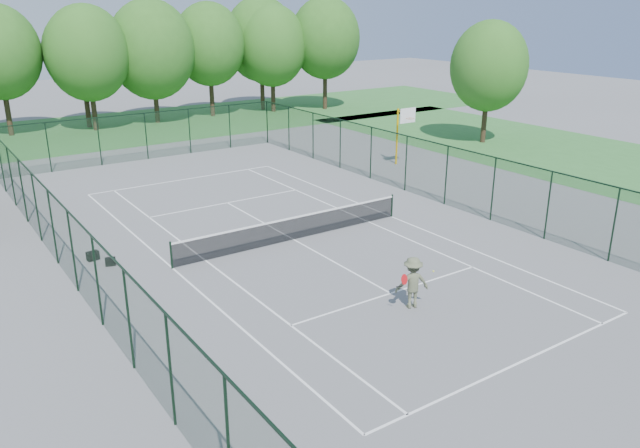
% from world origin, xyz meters
% --- Properties ---
extents(ground, '(140.00, 140.00, 0.00)m').
position_xyz_m(ground, '(0.00, 0.00, 0.00)').
color(ground, slate).
rests_on(ground, ground).
extents(grass_far, '(80.00, 16.00, 0.01)m').
position_xyz_m(grass_far, '(0.00, 30.00, 0.01)').
color(grass_far, '#387B35').
rests_on(grass_far, ground).
extents(grass_side, '(14.00, 40.00, 0.01)m').
position_xyz_m(grass_side, '(24.00, 4.00, 0.01)').
color(grass_side, '#387B35').
rests_on(grass_side, ground).
extents(court_lines, '(11.05, 23.85, 0.01)m').
position_xyz_m(court_lines, '(0.00, 0.00, 0.00)').
color(court_lines, white).
rests_on(court_lines, ground).
extents(tennis_net, '(11.08, 0.08, 1.10)m').
position_xyz_m(tennis_net, '(0.00, 0.00, 0.58)').
color(tennis_net, black).
rests_on(tennis_net, ground).
extents(fence_enclosure, '(18.05, 36.05, 3.02)m').
position_xyz_m(fence_enclosure, '(0.00, 0.00, 1.56)').
color(fence_enclosure, '#17381E').
rests_on(fence_enclosure, ground).
extents(tree_line_far, '(39.40, 6.40, 9.70)m').
position_xyz_m(tree_line_far, '(0.00, 30.00, 5.99)').
color(tree_line_far, '#3A291B').
rests_on(tree_line_far, ground).
extents(basketball_goal, '(1.20, 1.43, 3.65)m').
position_xyz_m(basketball_goal, '(12.54, 7.32, 2.57)').
color(basketball_goal, '#EEB204').
rests_on(basketball_goal, ground).
extents(tree_side, '(5.45, 5.45, 8.62)m').
position_xyz_m(tree_side, '(22.15, 9.26, 5.44)').
color(tree_side, '#3A291B').
rests_on(tree_side, ground).
extents(sports_bag_a, '(0.49, 0.34, 0.36)m').
position_xyz_m(sports_bag_a, '(-7.77, 2.56, 0.18)').
color(sports_bag_a, black).
rests_on(sports_bag_a, ground).
extents(sports_bag_b, '(0.45, 0.34, 0.31)m').
position_xyz_m(sports_bag_b, '(-7.36, 1.64, 0.15)').
color(sports_bag_b, black).
rests_on(sports_bag_b, ground).
extents(tennis_player, '(2.24, 1.02, 1.78)m').
position_xyz_m(tennis_player, '(-0.10, -7.57, 0.89)').
color(tennis_player, '#5B6145').
rests_on(tennis_player, ground).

